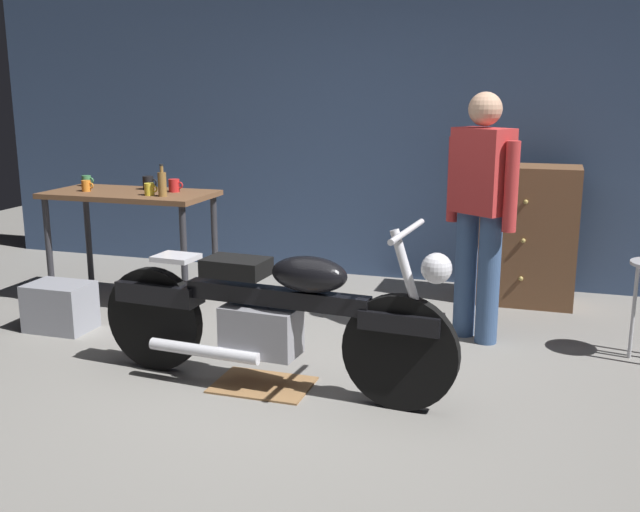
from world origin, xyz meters
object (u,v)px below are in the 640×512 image
Objects in this scene: person_standing at (480,206)px; wooden_dresser at (524,235)px; mug_yellow_tall at (150,189)px; mug_orange_travel at (86,186)px; bottle at (162,183)px; mug_red_diner at (174,186)px; storage_bin at (60,307)px; mug_green_speckled at (87,181)px; mug_black_matte at (148,183)px; motorcycle at (271,313)px.

wooden_dresser is (0.26, 1.01, -0.38)m from person_standing.
mug_yellow_tall is 1.06× the size of mug_orange_travel.
person_standing is 2.33m from bottle.
wooden_dresser is at bearing 18.24° from mug_red_diner.
mug_green_speckled is at bearing 111.33° from storage_bin.
mug_black_matte reaches higher than mug_red_diner.
wooden_dresser reaches higher than motorcycle.
mug_green_speckled is (-3.21, 0.24, 0.02)m from person_standing.
mug_black_matte is at bearing 167.85° from mug_red_diner.
bottle is (0.52, 0.61, 0.83)m from storage_bin.
wooden_dresser is 3.02m from mug_black_matte.
person_standing is 2.62m from mug_black_matte.
mug_green_speckled is 0.89× the size of mug_red_diner.
bottle is at bearing -156.94° from wooden_dresser.
mug_yellow_tall is 1.01× the size of mug_green_speckled.
wooden_dresser is at bearing 28.86° from storage_bin.
mug_black_matte is 0.27m from mug_red_diner.
wooden_dresser reaches higher than storage_bin.
motorcycle is 20.41× the size of mug_yellow_tall.
motorcycle is at bearing -15.87° from storage_bin.
mug_black_matte is 1.14× the size of mug_green_speckled.
person_standing reaches higher than bottle.
mug_black_matte is at bearing 121.82° from mug_yellow_tall.
storage_bin is at bearing -151.14° from wooden_dresser.
wooden_dresser reaches higher than mug_red_diner.
motorcycle is 18.42× the size of mug_red_diner.
mug_red_diner is at bearing -161.76° from wooden_dresser.
bottle reaches higher than mug_orange_travel.
person_standing is 1.52× the size of wooden_dresser.
mug_red_diner is at bearing 31.00° from person_standing.
mug_orange_travel is (-3.03, -0.03, 0.02)m from person_standing.
person_standing reaches higher than wooden_dresser.
wooden_dresser is 9.10× the size of mug_black_matte.
mug_red_diner is at bearing 14.70° from mug_orange_travel.
mug_orange_travel is 0.70m from mug_red_diner.
person_standing is 2.36m from mug_red_diner.
mug_green_speckled is 0.95m from bottle.
mug_yellow_tall is at bearing 36.30° from person_standing.
mug_orange_travel is at bearing -165.30° from mug_red_diner.
bottle is at bearing -20.49° from mug_green_speckled.
mug_yellow_tall reaches higher than mug_orange_travel.
person_standing is at bearing -4.47° from mug_black_matte.
mug_red_diner is at bearing -12.15° from mug_black_matte.
person_standing is at bearing 13.86° from storage_bin.
person_standing is at bearing 2.23° from bottle.
person_standing is 3.80× the size of storage_bin.
wooden_dresser is (1.29, 2.23, 0.10)m from motorcycle.
mug_red_diner is (0.86, -0.09, 0.01)m from mug_green_speckled.
mug_orange_travel is 0.42× the size of bottle.
person_standing reaches higher than mug_green_speckled.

